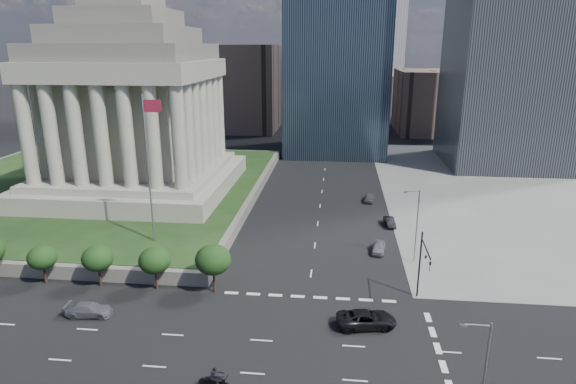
# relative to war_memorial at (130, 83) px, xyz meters

# --- Properties ---
(ground) EXTENTS (500.00, 500.00, 0.00)m
(ground) POSITION_rel_war_memorial_xyz_m (34.00, 52.00, -21.40)
(ground) COLOR black
(ground) RESTS_ON ground
(sidewalk_ne) EXTENTS (68.00, 90.00, 0.03)m
(sidewalk_ne) POSITION_rel_war_memorial_xyz_m (80.00, 12.00, -21.38)
(sidewalk_ne) COLOR slate
(sidewalk_ne) RESTS_ON ground
(plaza_terrace) EXTENTS (66.00, 70.00, 1.80)m
(plaza_terrace) POSITION_rel_war_memorial_xyz_m (-11.00, 2.00, -20.50)
(plaza_terrace) COLOR #676258
(plaza_terrace) RESTS_ON ground
(plaza_lawn) EXTENTS (64.00, 68.00, 0.10)m
(plaza_lawn) POSITION_rel_war_memorial_xyz_m (-11.00, 2.00, -19.55)
(plaza_lawn) COLOR #1B3214
(plaza_lawn) RESTS_ON plaza_terrace
(war_memorial) EXTENTS (34.00, 34.00, 39.00)m
(war_memorial) POSITION_rel_war_memorial_xyz_m (0.00, 0.00, 0.00)
(war_memorial) COLOR gray
(war_memorial) RESTS_ON plaza_lawn
(flagpole) EXTENTS (2.52, 0.24, 20.00)m
(flagpole) POSITION_rel_war_memorial_xyz_m (12.17, -24.00, -8.29)
(flagpole) COLOR slate
(flagpole) RESTS_ON plaza_lawn
(tree_row) EXTENTS (53.00, 4.00, 6.00)m
(tree_row) POSITION_rel_war_memorial_xyz_m (-1.50, -34.00, -18.40)
(tree_row) COLOR black
(tree_row) RESTS_ON ground
(midrise_glass) EXTENTS (26.00, 26.00, 60.00)m
(midrise_glass) POSITION_rel_war_memorial_xyz_m (36.00, 47.00, 8.60)
(midrise_glass) COLOR black
(midrise_glass) RESTS_ON ground
(building_filler_ne) EXTENTS (20.00, 30.00, 20.00)m
(building_filler_ne) POSITION_rel_war_memorial_xyz_m (66.00, 82.00, -11.40)
(building_filler_ne) COLOR brown
(building_filler_ne) RESTS_ON ground
(building_filler_nw) EXTENTS (24.00, 30.00, 28.00)m
(building_filler_nw) POSITION_rel_war_memorial_xyz_m (4.00, 82.00, -7.40)
(building_filler_nw) COLOR brown
(building_filler_nw) RESTS_ON ground
(traffic_signal_ne) EXTENTS (0.30, 5.74, 8.00)m
(traffic_signal_ne) POSITION_rel_war_memorial_xyz_m (46.50, -34.30, -16.15)
(traffic_signal_ne) COLOR black
(traffic_signal_ne) RESTS_ON ground
(street_lamp_south) EXTENTS (2.13, 0.22, 10.00)m
(street_lamp_south) POSITION_rel_war_memorial_xyz_m (47.33, -54.00, -15.74)
(street_lamp_south) COLOR slate
(street_lamp_south) RESTS_ON ground
(street_lamp_north) EXTENTS (2.13, 0.22, 10.00)m
(street_lamp_north) POSITION_rel_war_memorial_xyz_m (47.33, -23.00, -15.74)
(street_lamp_north) COLOR slate
(street_lamp_north) RESTS_ON ground
(pickup_truck) EXTENTS (6.53, 3.85, 1.71)m
(pickup_truck) POSITION_rel_war_memorial_xyz_m (40.35, -39.41, -20.55)
(pickup_truck) COLOR black
(pickup_truck) RESTS_ON ground
(suv_grey) EXTENTS (5.09, 2.43, 1.43)m
(suv_grey) POSITION_rel_war_memorial_xyz_m (10.94, -40.44, -20.68)
(suv_grey) COLOR slate
(suv_grey) RESTS_ON ground
(parked_sedan_near) EXTENTS (2.31, 4.45, 1.45)m
(parked_sedan_near) POSITION_rel_war_memorial_xyz_m (43.00, -20.37, -20.68)
(parked_sedan_near) COLOR gray
(parked_sedan_near) RESTS_ON ground
(parked_sedan_mid) EXTENTS (4.12, 1.84, 1.31)m
(parked_sedan_mid) POSITION_rel_war_memorial_xyz_m (45.50, -9.76, -20.74)
(parked_sedan_mid) COLOR black
(parked_sedan_mid) RESTS_ON ground
(parked_sedan_far) EXTENTS (2.37, 4.52, 1.46)m
(parked_sedan_far) POSITION_rel_war_memorial_xyz_m (43.00, 2.65, -20.67)
(parked_sedan_far) COLOR #4D5054
(parked_sedan_far) RESTS_ON ground
(motorcycle_trail) EXTENTS (2.91, 1.12, 2.11)m
(motorcycle_trail) POSITION_rel_war_memorial_xyz_m (27.14, -50.28, -20.34)
(motorcycle_trail) COLOR black
(motorcycle_trail) RESTS_ON ground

